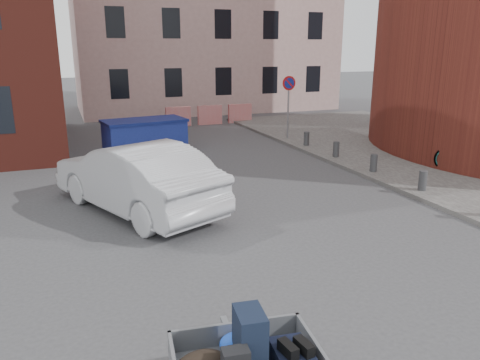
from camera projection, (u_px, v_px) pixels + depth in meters
name	position (u px, v px, depth m)	size (l,w,h in m)	color
ground	(233.00, 241.00, 9.82)	(120.00, 120.00, 0.00)	#38383A
sidewalk	(455.00, 159.00, 16.83)	(9.00, 24.00, 0.12)	#474442
no_parking_sign	(289.00, 94.00, 19.85)	(0.60, 0.09, 2.65)	gray
bollards	(374.00, 163.00, 14.83)	(0.22, 9.02, 0.55)	#3A3A3D
barriers	(210.00, 115.00, 24.60)	(4.70, 0.18, 1.00)	red
dumpster	(145.00, 136.00, 17.98)	(3.26, 2.01, 1.28)	navy
silver_car	(136.00, 177.00, 11.46)	(1.82, 5.22, 1.72)	silver
bicycle	(466.00, 152.00, 15.09)	(0.73, 2.09, 1.10)	black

